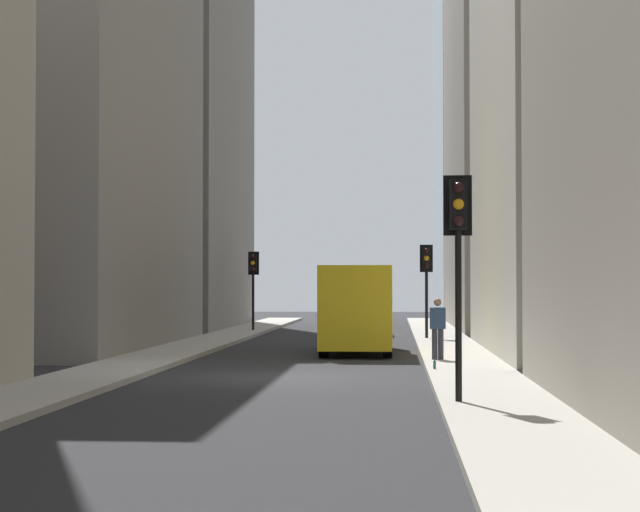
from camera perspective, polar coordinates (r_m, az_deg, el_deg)
name	(u,v)px	position (r m, az deg, el deg)	size (l,w,h in m)	color
ground_plane	(287,378)	(26.74, -1.74, -6.31)	(135.00, 135.00, 0.00)	#262628
sidewalk_right	(103,374)	(27.54, -11.15, -5.99)	(90.00, 2.20, 0.14)	#A8A399
sidewalk_left	(474,376)	(26.67, 7.99, -6.15)	(90.00, 2.20, 0.14)	#A8A399
building_left_far	(549,28)	(59.40, 11.75, 11.47)	(19.74, 10.00, 31.14)	gray
building_right_midfar	(24,77)	(41.25, -15.05, 8.95)	(16.65, 10.00, 19.40)	gray
building_right_far	(139,112)	(58.31, -9.33, 7.36)	(15.83, 10.50, 22.44)	gray
delivery_truck	(358,309)	(36.30, 1.98, -2.75)	(6.46, 2.25, 2.84)	yellow
sedan_white	(368,321)	(49.22, 2.48, -3.36)	(4.30, 1.78, 1.42)	silver
traffic_light_foreground	(458,234)	(20.03, 7.16, 1.12)	(0.43, 0.52, 4.09)	black
traffic_light_midblock	(426,269)	(44.23, 5.53, -0.69)	(0.43, 0.52, 3.73)	black
traffic_light_far_junction	(253,272)	(52.19, -3.48, -0.85)	(0.43, 0.52, 3.70)	black
pedestrian	(438,326)	(31.26, 6.11, -3.62)	(0.26, 0.44, 1.73)	#33333D
discarded_bottle	(435,365)	(27.75, 5.95, -5.61)	(0.07, 0.07, 0.27)	#236033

